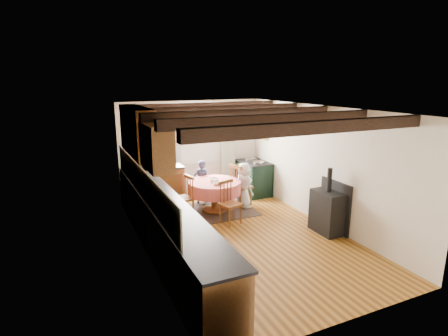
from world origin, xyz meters
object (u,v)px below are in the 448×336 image
chair_right (241,185)px  chair_left (183,197)px  chair_near (231,203)px  dining_table (214,196)px  cup (214,180)px  child_right (244,185)px  child_far (201,182)px  cast_iron_stove (328,201)px  aga_range (254,177)px

chair_right → chair_left: bearing=81.3°
chair_near → chair_left: 1.08m
dining_table → cup: size_ratio=11.34×
chair_right → child_right: size_ratio=0.96×
dining_table → chair_right: (0.71, 0.09, 0.16)m
chair_left → cup: bearing=79.1°
chair_near → child_far: (-0.09, 1.43, 0.08)m
dining_table → cast_iron_stove: bearing=-51.6°
chair_near → child_right: size_ratio=0.85×
chair_left → child_right: child_right is taller
chair_near → child_far: child_far is taller
chair_left → chair_right: bearing=82.8°
chair_left → chair_right: 1.46m
dining_table → child_far: child_far is taller
child_far → cast_iron_stove: bearing=124.2°
chair_left → chair_right: chair_right is taller
cast_iron_stove → child_far: cast_iron_stove is taller
cast_iron_stove → child_far: (-1.60, 2.58, -0.11)m
aga_range → cast_iron_stove: size_ratio=0.74×
chair_left → child_far: child_far is taller
dining_table → child_right: size_ratio=1.10×
dining_table → chair_left: bearing=-177.0°
cup → chair_left: bearing=-178.6°
chair_near → chair_right: 1.11m
aga_range → cup: (-1.44, -0.79, 0.31)m
child_right → cup: (-0.73, 0.02, 0.22)m
child_right → cup: bearing=78.0°
child_far → child_right: 1.04m
chair_near → cast_iron_stove: (1.51, -1.15, 0.19)m
dining_table → aga_range: bearing=28.2°
dining_table → cast_iron_stove: size_ratio=0.91×
chair_near → aga_range: size_ratio=0.95×
child_far → aga_range: bearing=-173.1°
aga_range → cast_iron_stove: 2.71m
child_far → child_right: (0.78, -0.69, 0.00)m
aga_range → child_far: size_ratio=0.90×
chair_left → cup: size_ratio=8.86×
chair_near → aga_range: chair_near is taller
chair_left → aga_range: size_ratio=0.96×
chair_left → aga_range: (2.17, 0.80, -0.02)m
aga_range → child_right: 1.08m
chair_right → cup: bearing=85.0°
aga_range → cup: bearing=-151.3°
chair_near → child_far: size_ratio=0.85×
child_far → dining_table: bearing=98.0°
chair_left → cast_iron_stove: (2.28, -1.90, 0.19)m
aga_range → dining_table: bearing=-151.8°
child_right → child_far: bearing=38.2°
child_far → cup: 0.71m
child_right → cup: size_ratio=10.33×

